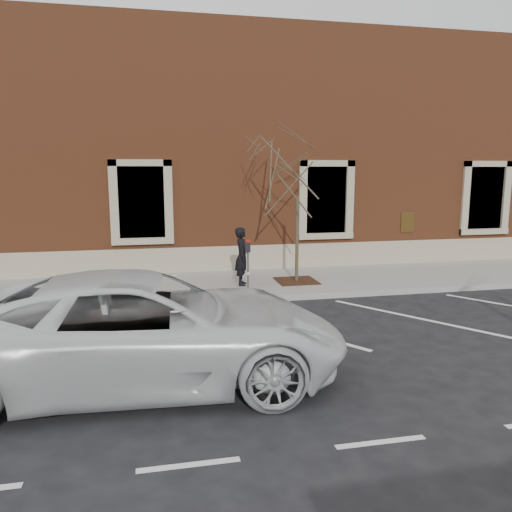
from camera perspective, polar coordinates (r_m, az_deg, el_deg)
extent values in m
plane|color=#28282B|center=(13.07, 0.55, -5.20)|extent=(120.00, 120.00, 0.00)
cube|color=#9C9993|center=(14.71, -0.93, -3.19)|extent=(40.00, 3.50, 0.15)
cube|color=#9E9E99|center=(13.00, 0.59, -4.93)|extent=(40.00, 0.12, 0.15)
cube|color=brown|center=(20.27, -4.26, 11.51)|extent=(40.00, 8.50, 8.00)
cube|color=tan|center=(16.34, -2.12, -0.19)|extent=(40.00, 0.06, 0.80)
cube|color=black|center=(16.01, -12.94, 6.03)|extent=(1.40, 0.30, 2.20)
cube|color=tan|center=(15.96, -12.78, 1.69)|extent=(1.90, 0.20, 0.20)
cube|color=black|center=(17.00, 7.84, 6.39)|extent=(1.40, 0.30, 2.20)
cube|color=tan|center=(16.95, 7.94, 2.31)|extent=(1.90, 0.20, 0.20)
cube|color=black|center=(19.84, 24.48, 6.08)|extent=(1.40, 0.30, 2.20)
cube|color=tan|center=(19.80, 24.52, 2.58)|extent=(1.90, 0.20, 0.20)
imported|color=black|center=(14.08, -1.62, -0.05)|extent=(0.52, 0.67, 1.65)
cylinder|color=#595B60|center=(13.50, -0.93, -1.76)|extent=(0.05, 0.05, 1.05)
cube|color=black|center=(13.39, -0.93, 1.02)|extent=(0.13, 0.09, 0.27)
cube|color=#AE1D0B|center=(13.36, -0.94, 1.73)|extent=(0.12, 0.09, 0.06)
cube|color=white|center=(13.47, -0.89, -2.02)|extent=(0.05, 0.00, 0.07)
cube|color=#422215|center=(14.74, 4.65, -2.85)|extent=(1.16, 1.16, 0.03)
cylinder|color=#4D422E|center=(14.52, 4.71, 1.89)|extent=(0.10, 0.10, 2.49)
imported|color=silver|center=(8.20, -12.58, -8.12)|extent=(6.54, 3.25, 1.78)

